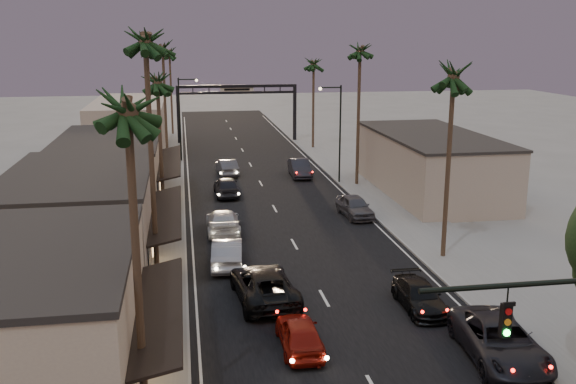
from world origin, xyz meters
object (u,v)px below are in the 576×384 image
object	(u,v)px
palm_lb	(145,34)
curbside_black	(419,296)
streetlight_right	(337,126)
curbside_near	(500,341)
palm_rb	(360,46)
palm_rc	(314,60)
streetlight_left	(182,112)
arch	(237,99)
palm_la	(127,98)
oncoming_pickup	(264,285)
oncoming_silver	(227,252)
palm_lc	(157,76)
palm_ld	(162,45)
oncoming_red	(300,334)
palm_far	(169,50)
palm_ra	(454,69)

from	to	relation	value
palm_lb	curbside_black	xyz separation A→B (m)	(13.01, -5.02, -12.72)
streetlight_right	curbside_near	bearing A→B (deg)	-91.81
palm_rb	palm_rc	world-z (taller)	palm_rb
streetlight_left	palm_rb	distance (m)	22.07
arch	palm_rc	distance (m)	11.59
palm_la	oncoming_pickup	distance (m)	15.72
oncoming_silver	palm_lc	bearing A→B (deg)	-65.20
curbside_near	oncoming_pickup	bearing A→B (deg)	144.31
palm_lb	oncoming_pickup	world-z (taller)	palm_lb
arch	oncoming_silver	world-z (taller)	arch
palm_ld	arch	bearing A→B (deg)	60.17
palm_la	oncoming_silver	world-z (taller)	palm_la
arch	palm_ld	world-z (taller)	palm_ld
oncoming_red	oncoming_pickup	world-z (taller)	oncoming_pickup
palm_la	oncoming_pickup	world-z (taller)	palm_la
curbside_near	streetlight_right	bearing A→B (deg)	93.35
palm_rb	oncoming_silver	bearing A→B (deg)	-124.46
palm_rb	arch	bearing A→B (deg)	108.30
palm_rc	curbside_black	xyz separation A→B (m)	(-4.19, -47.02, -9.80)
streetlight_right	palm_far	distance (m)	36.85
streetlight_left	palm_rb	world-z (taller)	palm_rb
arch	streetlight_right	world-z (taller)	streetlight_right
palm_lc	oncoming_silver	bearing A→B (deg)	-70.48
palm_lb	oncoming_red	world-z (taller)	palm_lb
arch	palm_lb	size ratio (longest dim) A/B	1.00
streetlight_right	palm_lc	size ratio (longest dim) A/B	0.74
palm_rc	oncoming_silver	bearing A→B (deg)	-108.60
streetlight_right	streetlight_left	xyz separation A→B (m)	(-13.84, 13.00, 0.00)
palm_ld	palm_far	size ratio (longest dim) A/B	1.08
oncoming_silver	curbside_near	xyz separation A→B (m)	(10.47, -13.27, 0.03)
streetlight_right	palm_rc	xyz separation A→B (m)	(1.68, 19.00, 5.14)
palm_rb	oncoming_silver	size ratio (longest dim) A/B	2.85
palm_far	oncoming_red	xyz separation A→B (m)	(6.04, -64.25, -10.71)
palm_la	palm_far	world-z (taller)	same
palm_lc	streetlight_right	bearing A→B (deg)	30.11
palm_lc	oncoming_pickup	world-z (taller)	palm_lc
palm_rc	curbside_near	bearing A→B (deg)	-92.99
streetlight_right	palm_far	size ratio (longest dim) A/B	0.68
oncoming_pickup	palm_ld	bearing A→B (deg)	-85.73
palm_ra	oncoming_pickup	size ratio (longest dim) A/B	2.13
palm_lb	palm_ra	bearing A→B (deg)	6.63
palm_la	oncoming_red	size ratio (longest dim) A/B	3.07
streetlight_left	oncoming_red	size ratio (longest dim) A/B	2.10
oncoming_red	curbside_near	size ratio (longest dim) A/B	0.70
palm_la	palm_far	bearing A→B (deg)	89.75
curbside_near	palm_rc	bearing A→B (deg)	92.17
palm_lb	palm_rc	xyz separation A→B (m)	(17.20, 42.00, -2.92)
palm_la	palm_rb	bearing A→B (deg)	63.83
palm_ra	streetlight_left	bearing A→B (deg)	114.54
palm_la	oncoming_silver	xyz separation A→B (m)	(3.99, 15.75, -10.62)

